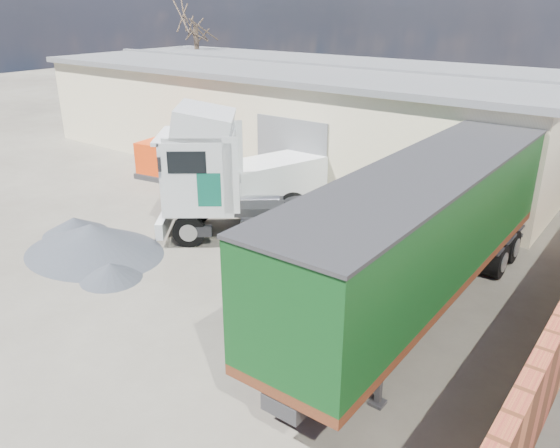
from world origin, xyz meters
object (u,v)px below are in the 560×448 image
Objects in this scene: orange_skip at (167,163)px; box_trailer at (425,226)px; tractor_unit at (227,182)px; bare_tree at (195,12)px; panel_van at (273,182)px.

box_trailer is at bearing -24.72° from orange_skip.
tractor_unit is 8.56m from box_trailer.
bare_tree is 21.35m from panel_van.
tractor_unit is 8.37m from orange_skip.
panel_van is 6.88m from orange_skip.
bare_tree reaches higher than box_trailer.
orange_skip is at bearing -161.71° from panel_van.
tractor_unit is 1.38× the size of panel_van.
bare_tree reaches higher than tractor_unit.
orange_skip is (-15.93, 4.63, -1.91)m from box_trailer.
panel_van is at bearing -35.98° from bare_tree.
orange_skip is at bearing 163.81° from box_trailer.
bare_tree is at bearing 146.80° from box_trailer.
tractor_unit is 2.35× the size of orange_skip.
orange_skip is at bearing -51.70° from bare_tree.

